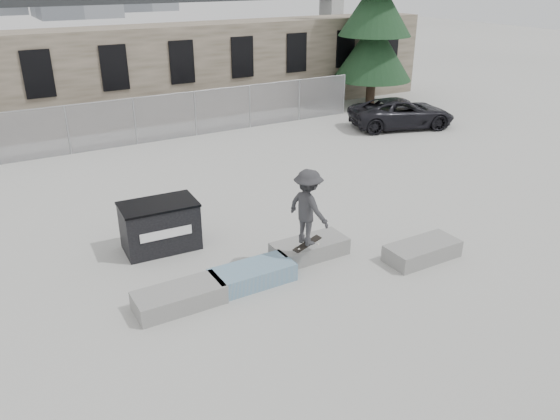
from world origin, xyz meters
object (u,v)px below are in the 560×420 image
object	(u,v)px
planter_far_left	(179,297)
spruce_tree	(376,12)
planter_center_right	(310,248)
skateboarder	(308,208)
suv	(402,113)
dumpster	(160,226)
planter_offset	(422,250)
planter_center_left	(253,274)

from	to	relation	value
planter_far_left	spruce_tree	bearing A→B (deg)	39.82
planter_center_right	skateboarder	xyz separation A→B (m)	(-0.44, -0.55, 1.46)
planter_far_left	suv	size ratio (longest dim) A/B	0.40
dumpster	skateboarder	bearing A→B (deg)	-43.58
skateboarder	dumpster	bearing A→B (deg)	31.68
planter_center_right	planter_offset	bearing A→B (deg)	-32.78
planter_center_right	planter_far_left	bearing A→B (deg)	-172.51
planter_far_left	suv	distance (m)	17.18
dumpster	spruce_tree	bearing A→B (deg)	37.45
planter_center_right	dumpster	distance (m)	4.04
suv	skateboarder	size ratio (longest dim) A/B	2.43
planter_center_left	planter_far_left	bearing A→B (deg)	-178.16
planter_center_left	planter_center_right	size ratio (longest dim) A/B	1.00
planter_offset	skateboarder	bearing A→B (deg)	160.28
planter_center_left	suv	size ratio (longest dim) A/B	0.40
skateboarder	planter_far_left	bearing A→B (deg)	77.70
skateboarder	planter_center_right	bearing A→B (deg)	-50.18
planter_center_right	skateboarder	size ratio (longest dim) A/B	0.98
planter_offset	suv	distance (m)	13.14
planter_offset	spruce_tree	xyz separation A→B (m)	(10.07, 14.71, 4.64)
spruce_tree	planter_center_right	bearing A→B (deg)	-133.69
planter_far_left	suv	bearing A→B (deg)	31.93
planter_center_left	suv	world-z (taller)	suv
skateboarder	spruce_tree	bearing A→B (deg)	-54.99
planter_far_left	planter_center_right	world-z (taller)	same
planter_offset	suv	xyz separation A→B (m)	(8.31, 10.17, 0.45)
planter_center_left	spruce_tree	distance (m)	20.35
planter_offset	planter_far_left	bearing A→B (deg)	170.14
planter_center_left	skateboarder	world-z (taller)	skateboarder
planter_center_left	suv	distance (m)	15.58
suv	skateboarder	xyz separation A→B (m)	(-11.21, -9.13, 1.01)
spruce_tree	skateboarder	size ratio (longest dim) A/B	5.64
planter_far_left	planter_center_right	distance (m)	3.83
suv	planter_center_right	bearing A→B (deg)	146.19
planter_center_right	suv	size ratio (longest dim) A/B	0.40
planter_far_left	planter_center_right	xyz separation A→B (m)	(3.80, 0.50, 0.00)
planter_center_left	dumpster	bearing A→B (deg)	114.42
planter_offset	skateboarder	xyz separation A→B (m)	(-2.91, 1.04, 1.46)
dumpster	suv	distance (m)	15.29
planter_far_left	skateboarder	bearing A→B (deg)	-0.82
planter_offset	spruce_tree	size ratio (longest dim) A/B	0.17
dumpster	planter_far_left	bearing A→B (deg)	-98.05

